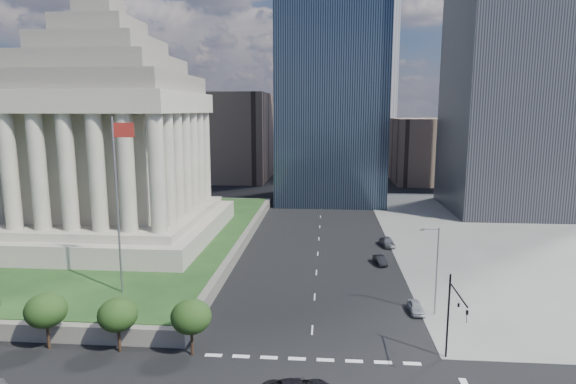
# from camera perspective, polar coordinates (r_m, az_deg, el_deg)

# --- Properties ---
(ground) EXTENTS (500.00, 500.00, 0.00)m
(ground) POSITION_cam_1_polar(r_m,az_deg,el_deg) (128.83, 4.06, -0.43)
(ground) COLOR black
(ground) RESTS_ON ground
(plaza_terrace) EXTENTS (66.00, 70.00, 1.80)m
(plaza_terrace) POSITION_cam_1_polar(r_m,az_deg,el_deg) (92.30, -25.68, -4.86)
(plaza_terrace) COLOR #635D55
(plaza_terrace) RESTS_ON ground
(plaza_lawn) EXTENTS (64.00, 68.00, 0.10)m
(plaza_lawn) POSITION_cam_1_polar(r_m,az_deg,el_deg) (92.08, -25.72, -4.28)
(plaza_lawn) COLOR #1F3D19
(plaza_lawn) RESTS_ON plaza_terrace
(war_memorial) EXTENTS (34.00, 34.00, 39.00)m
(war_memorial) POSITION_cam_1_polar(r_m,az_deg,el_deg) (82.77, -20.78, 8.27)
(war_memorial) COLOR gray
(war_memorial) RESTS_ON plaza_lawn
(flagpole) EXTENTS (2.52, 0.24, 20.00)m
(flagpole) POSITION_cam_1_polar(r_m,az_deg,el_deg) (56.66, -19.49, -0.45)
(flagpole) COLOR slate
(flagpole) RESTS_ON plaza_lawn
(midrise_glass) EXTENTS (26.00, 26.00, 60.00)m
(midrise_glass) POSITION_cam_1_polar(r_m,az_deg,el_deg) (122.07, 5.16, 13.14)
(midrise_glass) COLOR black
(midrise_glass) RESTS_ON ground
(building_filler_ne) EXTENTS (20.00, 30.00, 20.00)m
(building_filler_ne) POSITION_cam_1_polar(r_m,az_deg,el_deg) (160.29, 15.79, 4.82)
(building_filler_ne) COLOR brown
(building_filler_ne) RESTS_ON ground
(building_filler_nw) EXTENTS (24.00, 30.00, 28.00)m
(building_filler_nw) POSITION_cam_1_polar(r_m,az_deg,el_deg) (160.17, -6.61, 6.55)
(building_filler_nw) COLOR brown
(building_filler_nw) RESTS_ON ground
(traffic_signal_ne) EXTENTS (0.30, 5.74, 8.00)m
(traffic_signal_ne) POSITION_cam_1_polar(r_m,az_deg,el_deg) (45.45, 19.07, -13.22)
(traffic_signal_ne) COLOR black
(traffic_signal_ne) RESTS_ON ground
(street_lamp_north) EXTENTS (2.13, 0.22, 10.00)m
(street_lamp_north) POSITION_cam_1_polar(r_m,az_deg,el_deg) (55.81, 17.08, -8.35)
(street_lamp_north) COLOR slate
(street_lamp_north) RESTS_ON ground
(parked_sedan_near) EXTENTS (3.76, 1.62, 1.26)m
(parked_sedan_near) POSITION_cam_1_polar(r_m,az_deg,el_deg) (57.45, 14.93, -13.07)
(parked_sedan_near) COLOR #9FA3A8
(parked_sedan_near) RESTS_ON ground
(parked_sedan_mid) EXTENTS (3.92, 1.94, 1.24)m
(parked_sedan_mid) POSITION_cam_1_polar(r_m,az_deg,el_deg) (73.11, 10.85, -7.94)
(parked_sedan_mid) COLOR black
(parked_sedan_mid) RESTS_ON ground
(parked_sedan_far) EXTENTS (4.85, 2.51, 1.58)m
(parked_sedan_far) POSITION_cam_1_polar(r_m,az_deg,el_deg) (82.63, 11.68, -5.79)
(parked_sedan_far) COLOR #585A60
(parked_sedan_far) RESTS_ON ground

